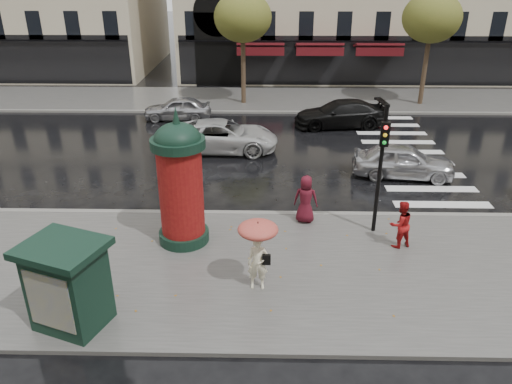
{
  "coord_description": "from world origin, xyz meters",
  "views": [
    {
      "loc": [
        -0.58,
        -12.7,
        8.26
      ],
      "look_at": [
        -0.88,
        1.5,
        1.62
      ],
      "focal_mm": 35.0,
      "sensor_mm": 36.0,
      "label": 1
    }
  ],
  "objects_px": {
    "newsstand": "(68,284)",
    "car_far_silver": "(178,108)",
    "man_burgundy": "(306,199)",
    "car_white": "(222,136)",
    "woman_umbrella": "(258,244)",
    "woman_red": "(401,224)",
    "morris_column": "(180,180)",
    "car_silver": "(403,161)",
    "traffic_light": "(382,158)",
    "car_black": "(340,114)"
  },
  "relations": [
    {
      "from": "man_burgundy",
      "to": "newsstand",
      "type": "bearing_deg",
      "value": 52.91
    },
    {
      "from": "morris_column",
      "to": "car_black",
      "type": "distance_m",
      "value": 14.17
    },
    {
      "from": "traffic_light",
      "to": "car_white",
      "type": "bearing_deg",
      "value": 125.42
    },
    {
      "from": "morris_column",
      "to": "car_silver",
      "type": "bearing_deg",
      "value": 34.1
    },
    {
      "from": "man_burgundy",
      "to": "morris_column",
      "type": "distance_m",
      "value": 4.35
    },
    {
      "from": "man_burgundy",
      "to": "morris_column",
      "type": "bearing_deg",
      "value": 30.03
    },
    {
      "from": "man_burgundy",
      "to": "newsstand",
      "type": "height_order",
      "value": "newsstand"
    },
    {
      "from": "man_burgundy",
      "to": "traffic_light",
      "type": "distance_m",
      "value": 2.9
    },
    {
      "from": "car_white",
      "to": "car_black",
      "type": "distance_m",
      "value": 7.18
    },
    {
      "from": "man_burgundy",
      "to": "car_far_silver",
      "type": "xyz_separation_m",
      "value": [
        -6.36,
        12.26,
        -0.31
      ]
    },
    {
      "from": "car_white",
      "to": "traffic_light",
      "type": "bearing_deg",
      "value": -143.72
    },
    {
      "from": "car_silver",
      "to": "car_far_silver",
      "type": "height_order",
      "value": "car_silver"
    },
    {
      "from": "car_silver",
      "to": "man_burgundy",
      "type": "bearing_deg",
      "value": 141.56
    },
    {
      "from": "man_burgundy",
      "to": "newsstand",
      "type": "relative_size",
      "value": 0.73
    },
    {
      "from": "newsstand",
      "to": "car_far_silver",
      "type": "height_order",
      "value": "newsstand"
    },
    {
      "from": "woman_umbrella",
      "to": "traffic_light",
      "type": "distance_m",
      "value": 5.05
    },
    {
      "from": "man_burgundy",
      "to": "car_silver",
      "type": "relative_size",
      "value": 0.4
    },
    {
      "from": "newsstand",
      "to": "traffic_light",
      "type": "bearing_deg",
      "value": 29.79
    },
    {
      "from": "woman_red",
      "to": "morris_column",
      "type": "bearing_deg",
      "value": -21.57
    },
    {
      "from": "newsstand",
      "to": "car_silver",
      "type": "relative_size",
      "value": 0.55
    },
    {
      "from": "man_burgundy",
      "to": "car_far_silver",
      "type": "relative_size",
      "value": 0.44
    },
    {
      "from": "car_far_silver",
      "to": "car_black",
      "type": "bearing_deg",
      "value": 78.8
    },
    {
      "from": "woman_umbrella",
      "to": "car_far_silver",
      "type": "height_order",
      "value": "woman_umbrella"
    },
    {
      "from": "man_burgundy",
      "to": "car_white",
      "type": "bearing_deg",
      "value": -53.66
    },
    {
      "from": "traffic_light",
      "to": "car_white",
      "type": "xyz_separation_m",
      "value": [
        -5.62,
        7.9,
        -1.98
      ]
    },
    {
      "from": "newsstand",
      "to": "car_white",
      "type": "relative_size",
      "value": 0.44
    },
    {
      "from": "woman_red",
      "to": "car_far_silver",
      "type": "distance_m",
      "value": 16.6
    },
    {
      "from": "car_silver",
      "to": "car_black",
      "type": "height_order",
      "value": "car_black"
    },
    {
      "from": "traffic_light",
      "to": "woman_red",
      "type": "bearing_deg",
      "value": -56.82
    },
    {
      "from": "man_burgundy",
      "to": "car_silver",
      "type": "xyz_separation_m",
      "value": [
        4.34,
        4.25,
        -0.25
      ]
    },
    {
      "from": "newsstand",
      "to": "woman_umbrella",
      "type": "bearing_deg",
      "value": 19.23
    },
    {
      "from": "man_burgundy",
      "to": "morris_column",
      "type": "xyz_separation_m",
      "value": [
        -3.93,
        -1.35,
        1.26
      ]
    },
    {
      "from": "traffic_light",
      "to": "man_burgundy",
      "type": "bearing_deg",
      "value": 162.86
    },
    {
      "from": "morris_column",
      "to": "newsstand",
      "type": "relative_size",
      "value": 1.92
    },
    {
      "from": "traffic_light",
      "to": "woman_umbrella",
      "type": "bearing_deg",
      "value": -139.98
    },
    {
      "from": "car_black",
      "to": "car_far_silver",
      "type": "height_order",
      "value": "car_black"
    },
    {
      "from": "woman_umbrella",
      "to": "morris_column",
      "type": "height_order",
      "value": "morris_column"
    },
    {
      "from": "car_white",
      "to": "car_black",
      "type": "bearing_deg",
      "value": -56.28
    },
    {
      "from": "woman_red",
      "to": "car_far_silver",
      "type": "xyz_separation_m",
      "value": [
        -9.16,
        13.85,
        -0.25
      ]
    },
    {
      "from": "woman_red",
      "to": "car_black",
      "type": "bearing_deg",
      "value": -108.83
    },
    {
      "from": "woman_red",
      "to": "traffic_light",
      "type": "distance_m",
      "value": 2.11
    },
    {
      "from": "woman_red",
      "to": "car_far_silver",
      "type": "height_order",
      "value": "woman_red"
    },
    {
      "from": "woman_umbrella",
      "to": "traffic_light",
      "type": "xyz_separation_m",
      "value": [
        3.75,
        3.15,
        1.23
      ]
    },
    {
      "from": "car_black",
      "to": "woman_red",
      "type": "bearing_deg",
      "value": -6.33
    },
    {
      "from": "morris_column",
      "to": "traffic_light",
      "type": "xyz_separation_m",
      "value": [
        6.15,
        0.67,
        0.49
      ]
    },
    {
      "from": "newsstand",
      "to": "car_black",
      "type": "height_order",
      "value": "newsstand"
    },
    {
      "from": "woman_red",
      "to": "car_far_silver",
      "type": "relative_size",
      "value": 0.41
    },
    {
      "from": "woman_umbrella",
      "to": "woman_red",
      "type": "height_order",
      "value": "woman_umbrella"
    },
    {
      "from": "woman_umbrella",
      "to": "car_silver",
      "type": "distance_m",
      "value": 10.03
    },
    {
      "from": "woman_umbrella",
      "to": "car_white",
      "type": "height_order",
      "value": "woman_umbrella"
    }
  ]
}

